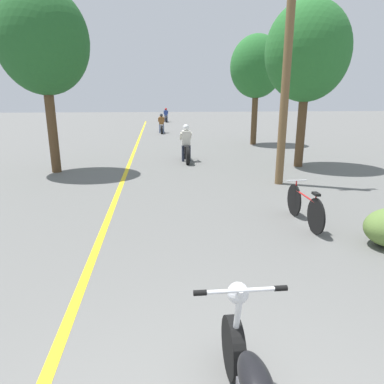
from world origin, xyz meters
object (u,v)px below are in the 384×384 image
at_px(utility_pole, 287,63).
at_px(motorcycle_rider_far, 166,117).
at_px(motorcycle_rider_mid, 162,126).
at_px(bicycle_parked, 304,206).
at_px(roadside_tree_right_far, 257,67).
at_px(motorcycle_rider_lead, 186,148).
at_px(roadside_tree_right_near, 308,52).
at_px(roadside_tree_left, 43,42).

distance_m(utility_pole, motorcycle_rider_far, 27.36).
relative_size(utility_pole, motorcycle_rider_mid, 3.21).
bearing_deg(bicycle_parked, utility_pole, 78.64).
relative_size(roadside_tree_right_far, bicycle_parked, 3.20).
distance_m(motorcycle_rider_lead, motorcycle_rider_far, 23.02).
height_order(roadside_tree_right_near, bicycle_parked, roadside_tree_right_near).
height_order(motorcycle_rider_mid, bicycle_parked, motorcycle_rider_mid).
height_order(utility_pole, roadside_tree_right_near, utility_pole).
distance_m(utility_pole, motorcycle_rider_lead, 5.58).
xyz_separation_m(motorcycle_rider_lead, motorcycle_rider_far, (-0.15, 23.02, -0.02)).
distance_m(roadside_tree_left, motorcycle_rider_mid, 14.28).
xyz_separation_m(utility_pole, roadside_tree_right_far, (1.68, 8.87, 0.60)).
height_order(utility_pole, roadside_tree_left, utility_pole).
bearing_deg(bicycle_parked, motorcycle_rider_far, 93.70).
bearing_deg(roadside_tree_right_far, roadside_tree_right_near, -89.97).
height_order(roadside_tree_right_near, motorcycle_rider_far, roadside_tree_right_near).
relative_size(roadside_tree_right_near, roadside_tree_left, 0.97).
height_order(roadside_tree_left, bicycle_parked, roadside_tree_left).
relative_size(motorcycle_rider_far, bicycle_parked, 1.16).
distance_m(roadside_tree_right_near, roadside_tree_left, 8.94).
xyz_separation_m(roadside_tree_right_near, motorcycle_rider_lead, (-4.19, 1.48, -3.51)).
xyz_separation_m(motorcycle_rider_lead, motorcycle_rider_mid, (-0.81, 11.61, -0.04)).
height_order(roadside_tree_right_far, motorcycle_rider_lead, roadside_tree_right_far).
relative_size(roadside_tree_right_near, bicycle_parked, 3.26).
bearing_deg(motorcycle_rider_mid, motorcycle_rider_far, 86.68).
bearing_deg(motorcycle_rider_far, roadside_tree_right_near, -79.97).
relative_size(roadside_tree_right_far, roadside_tree_left, 0.96).
height_order(roadside_tree_right_far, motorcycle_rider_mid, roadside_tree_right_far).
bearing_deg(roadside_tree_right_near, motorcycle_rider_far, 100.03).
relative_size(roadside_tree_left, motorcycle_rider_far, 2.88).
xyz_separation_m(roadside_tree_left, motorcycle_rider_lead, (4.75, 1.60, -3.70)).
distance_m(roadside_tree_right_far, motorcycle_rider_far, 19.05).
bearing_deg(bicycle_parked, roadside_tree_right_near, 68.38).
distance_m(roadside_tree_right_far, motorcycle_rider_mid, 9.15).
bearing_deg(utility_pole, motorcycle_rider_lead, 121.69).
bearing_deg(motorcycle_rider_lead, roadside_tree_right_near, -19.44).
height_order(roadside_tree_right_far, roadside_tree_left, roadside_tree_left).
bearing_deg(bicycle_parked, roadside_tree_right_far, 79.10).
distance_m(utility_pole, motorcycle_rider_mid, 16.28).
bearing_deg(roadside_tree_left, utility_pole, -18.71).
xyz_separation_m(roadside_tree_right_near, bicycle_parked, (-2.36, -5.97, -3.70)).
xyz_separation_m(roadside_tree_right_far, motorcycle_rider_lead, (-4.18, -4.81, -3.51)).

